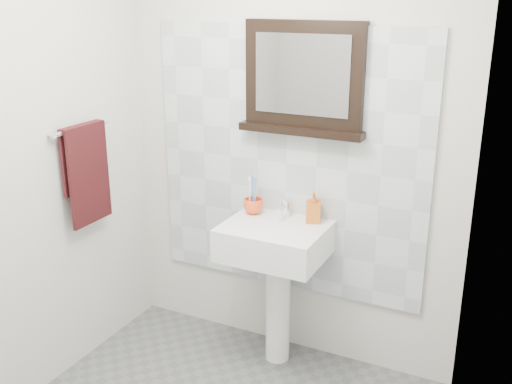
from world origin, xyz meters
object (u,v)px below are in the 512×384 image
pedestal_sink (275,256)px  hand_towel (86,166)px  toothbrush_cup (253,206)px  soap_dispenser (313,207)px  framed_mirror (303,81)px

pedestal_sink → hand_towel: (-0.97, -0.36, 0.48)m
pedestal_sink → toothbrush_cup: pedestal_sink is taller
pedestal_sink → toothbrush_cup: (-0.19, 0.10, 0.23)m
soap_dispenser → framed_mirror: (-0.10, 0.06, 0.67)m
toothbrush_cup → pedestal_sink: bearing=-29.2°
toothbrush_cup → hand_towel: bearing=-149.5°
toothbrush_cup → framed_mirror: (0.25, 0.08, 0.71)m
framed_mirror → hand_towel: size_ratio=1.26×
framed_mirror → hand_towel: (-1.04, -0.55, -0.46)m
toothbrush_cup → framed_mirror: 0.76m
framed_mirror → hand_towel: framed_mirror is taller
pedestal_sink → framed_mirror: framed_mirror is taller
toothbrush_cup → soap_dispenser: (0.35, 0.03, 0.04)m
pedestal_sink → soap_dispenser: size_ratio=5.50×
pedestal_sink → hand_towel: size_ratio=1.75×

